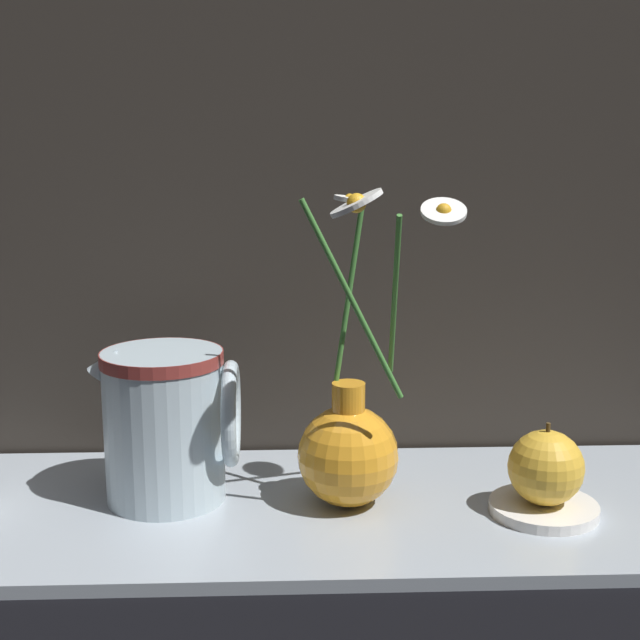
% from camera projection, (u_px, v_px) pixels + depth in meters
% --- Properties ---
extents(ground_plane, '(6.00, 6.00, 0.00)m').
position_uv_depth(ground_plane, '(308.00, 516.00, 0.85)').
color(ground_plane, black).
extents(shelf, '(0.88, 0.29, 0.01)m').
position_uv_depth(shelf, '(308.00, 510.00, 0.85)').
color(shelf, '#9EA8B2').
rests_on(shelf, ground_plane).
extents(vase_with_flowers, '(0.15, 0.16, 0.30)m').
position_uv_depth(vase_with_flowers, '(349.00, 446.00, 0.83)').
color(vase_with_flowers, orange).
rests_on(vase_with_flowers, shelf).
extents(ceramic_pitcher, '(0.14, 0.12, 0.16)m').
position_uv_depth(ceramic_pitcher, '(168.00, 419.00, 0.84)').
color(ceramic_pitcher, silver).
rests_on(ceramic_pitcher, shelf).
extents(saucer_plate, '(0.10, 0.10, 0.01)m').
position_uv_depth(saucer_plate, '(544.00, 508.00, 0.83)').
color(saucer_plate, white).
rests_on(saucer_plate, shelf).
extents(orange_fruit, '(0.07, 0.07, 0.08)m').
position_uv_depth(orange_fruit, '(546.00, 468.00, 0.82)').
color(orange_fruit, gold).
rests_on(orange_fruit, saucer_plate).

